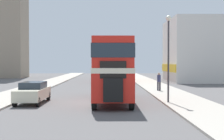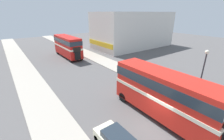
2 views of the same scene
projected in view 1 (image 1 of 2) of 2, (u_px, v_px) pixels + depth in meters
name	position (u px, v px, depth m)	size (l,w,h in m)	color
ground_plane	(90.00, 103.00, 21.82)	(120.00, 120.00, 0.00)	#565454
sidewalk_right	(186.00, 102.00, 21.90)	(3.50, 120.00, 0.12)	#A8A093
double_decker_bus	(112.00, 66.00, 22.32)	(2.51, 9.92, 4.33)	red
bus_distant	(116.00, 64.00, 46.52)	(2.56, 9.70, 4.39)	red
car_parked_near	(33.00, 92.00, 21.47)	(1.66, 4.38, 1.46)	beige
pedestrian_walking	(159.00, 80.00, 29.84)	(0.35, 0.35, 1.73)	#282833
street_lamp	(168.00, 46.00, 21.02)	(0.36, 0.36, 5.86)	#38383D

